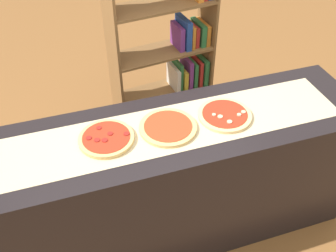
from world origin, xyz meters
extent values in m
plane|color=brown|center=(0.00, 0.00, 0.00)|extent=(12.00, 12.00, 0.00)
cube|color=black|center=(0.00, 0.00, 0.46)|extent=(2.31, 0.61, 0.92)
cube|color=beige|center=(0.00, 0.00, 0.92)|extent=(1.96, 0.38, 0.00)
cylinder|color=#DBB26B|center=(-0.33, 0.01, 0.93)|extent=(0.29, 0.29, 0.02)
cylinder|color=red|center=(-0.33, 0.01, 0.94)|extent=(0.25, 0.25, 0.00)
cylinder|color=maroon|center=(-0.23, 0.00, 0.94)|extent=(0.03, 0.03, 0.00)
cylinder|color=maroon|center=(-0.36, 0.09, 0.94)|extent=(0.03, 0.03, 0.00)
cylinder|color=maroon|center=(-0.42, 0.03, 0.94)|extent=(0.03, 0.03, 0.00)
cylinder|color=maroon|center=(-0.38, 0.00, 0.94)|extent=(0.03, 0.03, 0.00)
cylinder|color=maroon|center=(-0.35, -0.01, 0.94)|extent=(0.03, 0.03, 0.00)
cylinder|color=maroon|center=(-0.31, 0.03, 0.94)|extent=(0.03, 0.03, 0.00)
cylinder|color=#DBB26B|center=(0.00, 0.00, 0.93)|extent=(0.31, 0.31, 0.02)
cylinder|color=red|center=(0.00, 0.00, 0.94)|extent=(0.26, 0.26, 0.00)
cylinder|color=#E5C17F|center=(0.33, 0.00, 0.93)|extent=(0.30, 0.30, 0.02)
cylinder|color=red|center=(0.33, 0.00, 0.94)|extent=(0.25, 0.25, 0.00)
cylinder|color=#C6B28E|center=(0.44, -0.02, 0.94)|extent=(0.03, 0.03, 0.01)
cylinder|color=#C6B28E|center=(0.27, 0.01, 0.94)|extent=(0.02, 0.02, 0.01)
cylinder|color=#C6B28E|center=(0.40, -0.04, 0.94)|extent=(0.02, 0.02, 0.01)
cylinder|color=#C6B28E|center=(0.30, -0.02, 0.94)|extent=(0.03, 0.03, 0.01)
cylinder|color=#C6B28E|center=(0.33, -0.08, 0.94)|extent=(0.03, 0.03, 0.01)
cube|color=brown|center=(0.68, 1.08, 0.77)|extent=(0.05, 0.29, 1.53)
cube|color=brown|center=(-0.10, 0.99, 0.77)|extent=(0.05, 0.29, 1.53)
cube|color=brown|center=(0.29, 1.04, 0.01)|extent=(0.80, 0.38, 0.02)
cube|color=#753384|center=(0.64, 1.08, 0.15)|extent=(0.07, 0.21, 0.26)
cube|color=gold|center=(0.59, 1.07, 0.11)|extent=(0.05, 0.22, 0.18)
cube|color=#B22823|center=(0.55, 1.07, 0.13)|extent=(0.07, 0.20, 0.22)
cube|color=brown|center=(0.29, 1.04, 0.39)|extent=(0.80, 0.38, 0.02)
cube|color=#2D753D|center=(0.64, 1.08, 0.52)|extent=(0.07, 0.24, 0.24)
cube|color=#B22823|center=(0.60, 1.07, 0.51)|extent=(0.05, 0.22, 0.23)
cube|color=#2D753D|center=(0.55, 1.07, 0.51)|extent=(0.05, 0.20, 0.22)
cube|color=#753384|center=(0.51, 1.06, 0.52)|extent=(0.06, 0.20, 0.25)
cube|color=gold|center=(0.46, 1.06, 0.48)|extent=(0.06, 0.21, 0.17)
cube|color=#2D753D|center=(0.43, 1.05, 0.52)|extent=(0.05, 0.18, 0.25)
cube|color=silver|center=(0.39, 1.05, 0.50)|extent=(0.06, 0.22, 0.21)
cube|color=brown|center=(0.29, 1.04, 0.77)|extent=(0.80, 0.38, 0.02)
cube|color=orange|center=(0.64, 1.08, 0.86)|extent=(0.06, 0.21, 0.16)
cube|color=#2D753D|center=(0.60, 1.08, 0.86)|extent=(0.07, 0.21, 0.17)
cube|color=#B22823|center=(0.55, 1.07, 0.86)|extent=(0.05, 0.18, 0.16)
cube|color=orange|center=(0.52, 1.06, 0.86)|extent=(0.05, 0.20, 0.18)
cube|color=#234799|center=(0.47, 1.06, 0.89)|extent=(0.07, 0.22, 0.23)
cube|color=#753384|center=(0.42, 1.05, 0.87)|extent=(0.06, 0.19, 0.19)
cube|color=brown|center=(0.29, 1.04, 1.14)|extent=(0.80, 0.38, 0.02)
camera|label=1|loc=(-0.48, -1.46, 2.28)|focal=40.76mm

